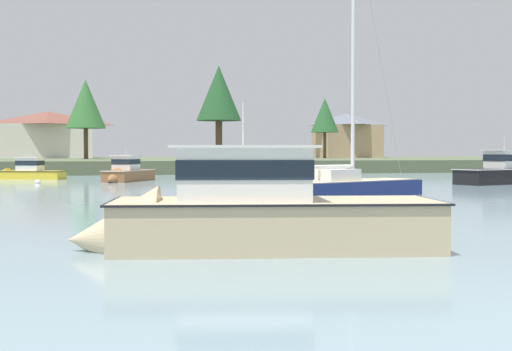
# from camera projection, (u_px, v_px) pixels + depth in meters

# --- Properties ---
(far_shore_bank) EXTENTS (184.30, 45.88, 1.35)m
(far_shore_bank) POSITION_uv_depth(u_px,v_px,m) (163.00, 164.00, 91.39)
(far_shore_bank) COLOR #4C563D
(far_shore_bank) RESTS_ON ground
(cruiser_sand) EXTENTS (9.07, 4.18, 4.48)m
(cruiser_sand) POSITION_uv_depth(u_px,v_px,m) (236.00, 226.00, 16.71)
(cruiser_sand) COLOR tan
(cruiser_sand) RESTS_ON ground
(sailboat_navy) EXTENTS (9.90, 6.56, 15.16)m
(sailboat_navy) POSITION_uv_depth(u_px,v_px,m) (342.00, 191.00, 35.68)
(sailboat_navy) COLOR navy
(sailboat_navy) RESTS_ON ground
(cruiser_yellow) EXTENTS (6.60, 4.05, 3.51)m
(cruiser_yellow) POSITION_uv_depth(u_px,v_px,m) (24.00, 174.00, 58.61)
(cruiser_yellow) COLOR gold
(cruiser_yellow) RESTS_ON ground
(cruiser_black) EXTENTS (8.40, 4.78, 4.18)m
(cruiser_black) POSITION_uv_depth(u_px,v_px,m) (507.00, 176.00, 50.30)
(cruiser_black) COLOR black
(cruiser_black) RESTS_ON ground
(cruiser_wood) EXTENTS (4.71, 6.73, 3.32)m
(cruiser_wood) POSITION_uv_depth(u_px,v_px,m) (125.00, 176.00, 54.08)
(cruiser_wood) COLOR brown
(cruiser_wood) RESTS_ON ground
(mooring_buoy_white) EXTENTS (0.44, 0.44, 0.49)m
(mooring_buoy_white) POSITION_uv_depth(u_px,v_px,m) (38.00, 182.00, 50.85)
(mooring_buoy_white) COLOR white
(mooring_buoy_white) RESTS_ON ground
(mooring_buoy_orange) EXTENTS (0.40, 0.40, 0.45)m
(mooring_buoy_orange) POSITION_uv_depth(u_px,v_px,m) (316.00, 179.00, 57.88)
(mooring_buoy_orange) COLOR orange
(mooring_buoy_orange) RESTS_ON ground
(shore_tree_right) EXTENTS (3.81, 3.81, 8.17)m
(shore_tree_right) POSITION_uv_depth(u_px,v_px,m) (325.00, 115.00, 95.67)
(shore_tree_right) COLOR brown
(shore_tree_right) RESTS_ON far_shore_bank
(shore_tree_center) EXTENTS (4.85, 4.85, 9.69)m
(shore_tree_center) POSITION_uv_depth(u_px,v_px,m) (86.00, 104.00, 85.89)
(shore_tree_center) COLOR brown
(shore_tree_center) RESTS_ON far_shore_bank
(shore_tree_center_right) EXTENTS (5.02, 5.02, 10.52)m
(shore_tree_center_right) POSITION_uv_depth(u_px,v_px,m) (219.00, 94.00, 78.67)
(shore_tree_center_right) COLOR brown
(shore_tree_center_right) RESTS_ON far_shore_bank
(cottage_behind_trees) EXTENTS (12.96, 8.37, 6.50)m
(cottage_behind_trees) POSITION_uv_depth(u_px,v_px,m) (49.00, 134.00, 98.06)
(cottage_behind_trees) COLOR silver
(cottage_behind_trees) RESTS_ON far_shore_bank
(cottage_hillside) EXTENTS (9.14, 8.28, 6.49)m
(cottage_hillside) POSITION_uv_depth(u_px,v_px,m) (347.00, 135.00, 104.13)
(cottage_hillside) COLOR tan
(cottage_hillside) RESTS_ON far_shore_bank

